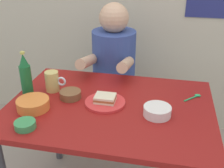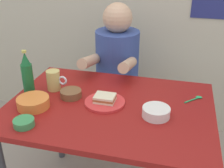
{
  "view_description": "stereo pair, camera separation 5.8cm",
  "coord_description": "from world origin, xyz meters",
  "px_view_note": "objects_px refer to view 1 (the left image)",
  "views": [
    {
      "loc": [
        0.28,
        -1.27,
        1.5
      ],
      "look_at": [
        0.0,
        0.05,
        0.84
      ],
      "focal_mm": 44.69,
      "sensor_mm": 36.0,
      "label": 1
    },
    {
      "loc": [
        0.34,
        -1.26,
        1.5
      ],
      "look_at": [
        0.0,
        0.05,
        0.84
      ],
      "focal_mm": 44.69,
      "sensor_mm": 36.0,
      "label": 2
    }
  ],
  "objects_px": {
    "person_seated": "(114,59)",
    "beer_bottle": "(26,76)",
    "plate_orange": "(105,102)",
    "sandwich": "(105,98)",
    "dining_table": "(110,119)",
    "stool": "(114,106)",
    "beer_mug": "(53,81)",
    "dip_bowl_green": "(25,124)"
  },
  "relations": [
    {
      "from": "beer_mug",
      "to": "beer_bottle",
      "type": "relative_size",
      "value": 0.48
    },
    {
      "from": "stool",
      "to": "beer_bottle",
      "type": "distance_m",
      "value": 0.89
    },
    {
      "from": "stool",
      "to": "beer_bottle",
      "type": "height_order",
      "value": "beer_bottle"
    },
    {
      "from": "dip_bowl_green",
      "to": "beer_bottle",
      "type": "bearing_deg",
      "value": 114.87
    },
    {
      "from": "stool",
      "to": "person_seated",
      "type": "height_order",
      "value": "person_seated"
    },
    {
      "from": "person_seated",
      "to": "dip_bowl_green",
      "type": "xyz_separation_m",
      "value": [
        -0.23,
        -0.91,
        -0.01
      ]
    },
    {
      "from": "plate_orange",
      "to": "sandwich",
      "type": "bearing_deg",
      "value": -165.96
    },
    {
      "from": "dining_table",
      "to": "beer_bottle",
      "type": "distance_m",
      "value": 0.53
    },
    {
      "from": "sandwich",
      "to": "dip_bowl_green",
      "type": "xyz_separation_m",
      "value": [
        -0.31,
        -0.3,
        -0.01
      ]
    },
    {
      "from": "stool",
      "to": "sandwich",
      "type": "height_order",
      "value": "sandwich"
    },
    {
      "from": "stool",
      "to": "plate_orange",
      "type": "distance_m",
      "value": 0.74
    },
    {
      "from": "beer_bottle",
      "to": "plate_orange",
      "type": "bearing_deg",
      "value": -0.59
    },
    {
      "from": "beer_mug",
      "to": "beer_bottle",
      "type": "distance_m",
      "value": 0.16
    },
    {
      "from": "sandwich",
      "to": "beer_bottle",
      "type": "relative_size",
      "value": 0.42
    },
    {
      "from": "dining_table",
      "to": "plate_orange",
      "type": "height_order",
      "value": "plate_orange"
    },
    {
      "from": "beer_mug",
      "to": "stool",
      "type": "bearing_deg",
      "value": 64.62
    },
    {
      "from": "stool",
      "to": "sandwich",
      "type": "distance_m",
      "value": 0.76
    },
    {
      "from": "dining_table",
      "to": "stool",
      "type": "relative_size",
      "value": 2.44
    },
    {
      "from": "sandwich",
      "to": "dip_bowl_green",
      "type": "bearing_deg",
      "value": -136.23
    },
    {
      "from": "dining_table",
      "to": "dip_bowl_green",
      "type": "relative_size",
      "value": 11.0
    },
    {
      "from": "dining_table",
      "to": "stool",
      "type": "xyz_separation_m",
      "value": [
        -0.11,
        0.63,
        -0.3
      ]
    },
    {
      "from": "stool",
      "to": "beer_bottle",
      "type": "bearing_deg",
      "value": -121.24
    },
    {
      "from": "dining_table",
      "to": "beer_mug",
      "type": "relative_size",
      "value": 8.73
    },
    {
      "from": "dining_table",
      "to": "beer_mug",
      "type": "xyz_separation_m",
      "value": [
        -0.36,
        0.09,
        0.15
      ]
    },
    {
      "from": "person_seated",
      "to": "plate_orange",
      "type": "height_order",
      "value": "person_seated"
    },
    {
      "from": "dip_bowl_green",
      "to": "person_seated",
      "type": "bearing_deg",
      "value": 75.64
    },
    {
      "from": "person_seated",
      "to": "beer_bottle",
      "type": "distance_m",
      "value": 0.72
    },
    {
      "from": "plate_orange",
      "to": "dip_bowl_green",
      "type": "bearing_deg",
      "value": -136.23
    },
    {
      "from": "beer_mug",
      "to": "plate_orange",
      "type": "bearing_deg",
      "value": -14.25
    },
    {
      "from": "plate_orange",
      "to": "beer_mug",
      "type": "xyz_separation_m",
      "value": [
        -0.34,
        0.09,
        0.05
      ]
    },
    {
      "from": "stool",
      "to": "dining_table",
      "type": "bearing_deg",
      "value": -80.19
    },
    {
      "from": "person_seated",
      "to": "plate_orange",
      "type": "relative_size",
      "value": 3.27
    },
    {
      "from": "beer_mug",
      "to": "dip_bowl_green",
      "type": "xyz_separation_m",
      "value": [
        0.02,
        -0.39,
        -0.04
      ]
    },
    {
      "from": "plate_orange",
      "to": "dip_bowl_green",
      "type": "xyz_separation_m",
      "value": [
        -0.31,
        -0.3,
        0.01
      ]
    },
    {
      "from": "dining_table",
      "to": "sandwich",
      "type": "height_order",
      "value": "sandwich"
    },
    {
      "from": "plate_orange",
      "to": "beer_mug",
      "type": "bearing_deg",
      "value": 165.75
    },
    {
      "from": "stool",
      "to": "sandwich",
      "type": "relative_size",
      "value": 4.09
    },
    {
      "from": "dining_table",
      "to": "plate_orange",
      "type": "relative_size",
      "value": 5.0
    },
    {
      "from": "dining_table",
      "to": "plate_orange",
      "type": "xyz_separation_m",
      "value": [
        -0.03,
        0.01,
        0.1
      ]
    },
    {
      "from": "beer_bottle",
      "to": "dip_bowl_green",
      "type": "bearing_deg",
      "value": -65.13
    },
    {
      "from": "dining_table",
      "to": "person_seated",
      "type": "height_order",
      "value": "person_seated"
    },
    {
      "from": "dining_table",
      "to": "beer_bottle",
      "type": "xyz_separation_m",
      "value": [
        -0.48,
        0.01,
        0.21
      ]
    }
  ]
}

